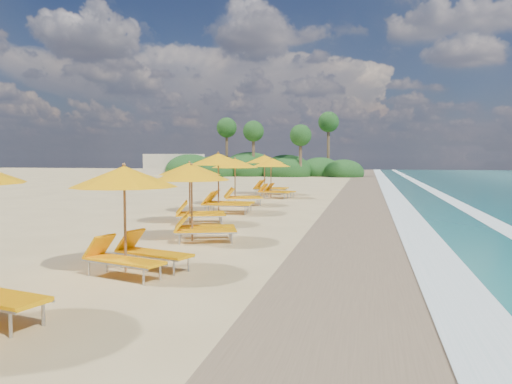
# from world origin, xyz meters

# --- Properties ---
(ground) EXTENTS (160.00, 160.00, 0.00)m
(ground) POSITION_xyz_m (0.00, 0.00, 0.00)
(ground) COLOR tan
(ground) RESTS_ON ground
(wet_sand) EXTENTS (4.00, 160.00, 0.01)m
(wet_sand) POSITION_xyz_m (4.00, 0.00, 0.01)
(wet_sand) COLOR #886E51
(wet_sand) RESTS_ON ground
(surf_foam) EXTENTS (4.00, 160.00, 0.01)m
(surf_foam) POSITION_xyz_m (6.70, 0.00, 0.03)
(surf_foam) COLOR white
(surf_foam) RESTS_ON ground
(station_2) EXTENTS (2.97, 2.90, 2.34)m
(station_2) POSITION_xyz_m (-0.97, -7.90, 1.31)
(station_2) COLOR olive
(station_2) RESTS_ON ground
(station_3) EXTENTS (2.92, 2.85, 2.29)m
(station_3) POSITION_xyz_m (-0.93, -3.69, 1.28)
(station_3) COLOR olive
(station_3) RESTS_ON ground
(station_4) EXTENTS (2.97, 2.92, 2.31)m
(station_4) POSITION_xyz_m (-2.31, -0.03, 1.29)
(station_4) COLOR olive
(station_4) RESTS_ON ground
(station_5) EXTENTS (3.01, 2.81, 2.69)m
(station_5) POSITION_xyz_m (-2.29, 3.67, 1.51)
(station_5) COLOR olive
(station_5) RESTS_ON ground
(station_6) EXTENTS (3.14, 3.09, 2.44)m
(station_6) POSITION_xyz_m (-2.52, 7.34, 1.37)
(station_6) COLOR olive
(station_6) RESTS_ON ground
(station_7) EXTENTS (2.95, 2.85, 2.40)m
(station_7) POSITION_xyz_m (-1.57, 12.07, 1.34)
(station_7) COLOR olive
(station_7) RESTS_ON ground
(station_8) EXTENTS (2.85, 2.64, 2.62)m
(station_8) POSITION_xyz_m (-2.48, 14.80, 1.47)
(station_8) COLOR olive
(station_8) RESTS_ON ground
(treeline) EXTENTS (25.80, 8.80, 9.74)m
(treeline) POSITION_xyz_m (-9.94, 45.51, 1.00)
(treeline) COLOR #163D14
(treeline) RESTS_ON ground
(beach_building) EXTENTS (7.00, 5.00, 2.80)m
(beach_building) POSITION_xyz_m (-22.00, 48.00, 1.40)
(beach_building) COLOR beige
(beach_building) RESTS_ON ground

